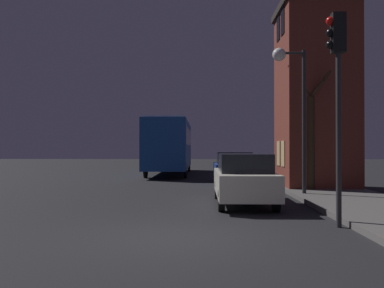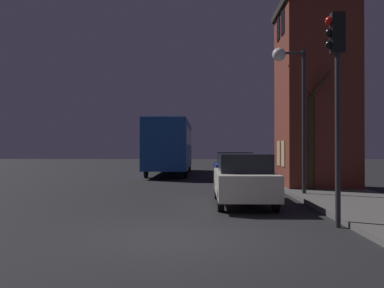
# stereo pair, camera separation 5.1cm
# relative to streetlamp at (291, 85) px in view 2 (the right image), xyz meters

# --- Properties ---
(ground_plane) EXTENTS (120.00, 120.00, 0.00)m
(ground_plane) POSITION_rel_streetlamp_xyz_m (-3.58, -7.02, -4.07)
(ground_plane) COLOR black
(brick_building) EXTENTS (3.22, 3.79, 7.97)m
(brick_building) POSITION_rel_streetlamp_xyz_m (1.74, 3.32, 0.08)
(brick_building) COLOR brown
(brick_building) RESTS_ON sidewalk
(streetlamp) EXTENTS (1.21, 0.48, 5.29)m
(streetlamp) POSITION_rel_streetlamp_xyz_m (0.00, 0.00, 0.00)
(streetlamp) COLOR #28282B
(streetlamp) RESTS_ON sidewalk
(traffic_light) EXTENTS (0.43, 0.24, 4.85)m
(traffic_light) POSITION_rel_streetlamp_xyz_m (-0.19, -5.88, -0.62)
(traffic_light) COLOR #28282B
(traffic_light) RESTS_ON ground
(bare_tree) EXTENTS (1.63, 0.84, 5.03)m
(bare_tree) POSITION_rel_streetlamp_xyz_m (1.11, 1.58, -1.72)
(bare_tree) COLOR #382819
(bare_tree) RESTS_ON sidewalk
(bus) EXTENTS (2.58, 11.48, 3.63)m
(bus) POSITION_rel_streetlamp_xyz_m (-5.41, 13.61, -1.91)
(bus) COLOR #194793
(bus) RESTS_ON ground
(car_near_lane) EXTENTS (1.72, 4.67, 1.61)m
(car_near_lane) POSITION_rel_streetlamp_xyz_m (-1.93, -2.07, -3.24)
(car_near_lane) COLOR beige
(car_near_lane) RESTS_ON ground
(car_mid_lane) EXTENTS (1.86, 3.92, 1.59)m
(car_mid_lane) POSITION_rel_streetlamp_xyz_m (-1.68, 5.46, -3.25)
(car_mid_lane) COLOR navy
(car_mid_lane) RESTS_ON ground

